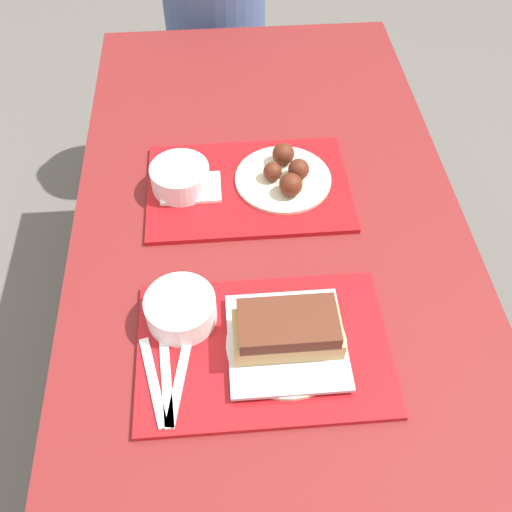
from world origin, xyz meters
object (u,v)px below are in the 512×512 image
Objects in this scene: tray_near at (264,349)px; brisket_sandwich_plate at (290,335)px; tray_far at (249,187)px; wings_plate_far at (285,174)px; bowl_coleslaw_far at (180,176)px; bowl_coleslaw_near at (181,308)px.

brisket_sandwich_plate reaches higher than tray_near.
tray_far is 2.08× the size of brisket_sandwich_plate.
wings_plate_far is at bearing 78.58° from tray_near.
tray_near is at bearing -70.70° from bowl_coleslaw_far.
tray_far is at bearing 96.05° from brisket_sandwich_plate.
bowl_coleslaw_far is (-0.14, 0.41, 0.04)m from tray_near.
tray_far is at bearing 89.72° from tray_near.
bowl_coleslaw_far is (-0.15, 0.01, 0.04)m from tray_far.
bowl_coleslaw_far reaches higher than tray_near.
tray_far is 0.15m from bowl_coleslaw_far.
bowl_coleslaw_far is at bearing 114.68° from brisket_sandwich_plate.
tray_near is 0.44m from bowl_coleslaw_far.
bowl_coleslaw_near is at bearing -113.39° from tray_far.
tray_near is 0.42m from wings_plate_far.
bowl_coleslaw_near is at bearing 153.16° from tray_near.
bowl_coleslaw_far is at bearing -179.47° from wings_plate_far.
tray_near is 0.40m from tray_far.
bowl_coleslaw_near is (-0.14, 0.07, 0.04)m from tray_near.
bowl_coleslaw_near is 0.60× the size of brisket_sandwich_plate.
tray_far is 0.41m from brisket_sandwich_plate.
tray_far is at bearing -172.85° from wings_plate_far.
brisket_sandwich_plate is at bearing -83.95° from tray_far.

